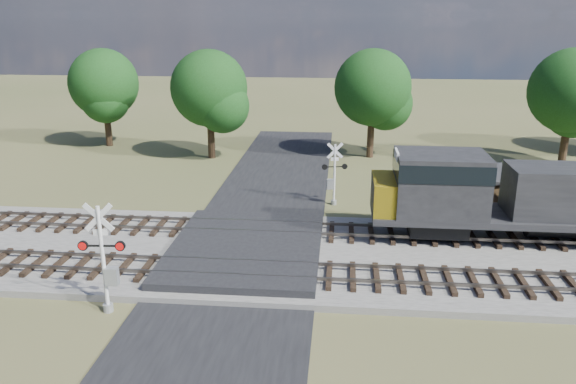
# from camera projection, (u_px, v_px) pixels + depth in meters

# --- Properties ---
(ground) EXTENTS (160.00, 160.00, 0.00)m
(ground) POSITION_uv_depth(u_px,v_px,m) (244.00, 260.00, 26.19)
(ground) COLOR #4A532C
(ground) RESTS_ON ground
(ballast_bed) EXTENTS (140.00, 10.00, 0.30)m
(ballast_bed) POSITION_uv_depth(u_px,v_px,m) (461.00, 261.00, 25.71)
(ballast_bed) COLOR gray
(ballast_bed) RESTS_ON ground
(road) EXTENTS (7.00, 60.00, 0.08)m
(road) POSITION_uv_depth(u_px,v_px,m) (244.00, 259.00, 26.18)
(road) COLOR black
(road) RESTS_ON ground
(crossing_panel) EXTENTS (7.00, 9.00, 0.62)m
(crossing_panel) POSITION_uv_depth(u_px,v_px,m) (246.00, 250.00, 26.57)
(crossing_panel) COLOR #262628
(crossing_panel) RESTS_ON ground
(track_near) EXTENTS (140.00, 2.60, 0.33)m
(track_near) POSITION_uv_depth(u_px,v_px,m) (309.00, 274.00, 23.88)
(track_near) COLOR black
(track_near) RESTS_ON ballast_bed
(track_far) EXTENTS (140.00, 2.60, 0.33)m
(track_far) POSITION_uv_depth(u_px,v_px,m) (314.00, 231.00, 28.63)
(track_far) COLOR black
(track_far) RESTS_ON ballast_bed
(crossing_signal_near) EXTENTS (1.79, 0.39, 4.43)m
(crossing_signal_near) POSITION_uv_depth(u_px,v_px,m) (106.00, 268.00, 21.12)
(crossing_signal_near) COLOR silver
(crossing_signal_near) RESTS_ON ground
(crossing_signal_far) EXTENTS (1.53, 0.42, 3.83)m
(crossing_signal_far) POSITION_uv_depth(u_px,v_px,m) (333.00, 179.00, 33.40)
(crossing_signal_far) COLOR silver
(crossing_signal_far) RESTS_ON ground
(equipment_shed) EXTENTS (4.59, 4.59, 2.61)m
(equipment_shed) POSITION_uv_depth(u_px,v_px,m) (506.00, 193.00, 31.68)
(equipment_shed) COLOR #45321D
(equipment_shed) RESTS_ON ground
(treeline) EXTENTS (79.41, 10.46, 10.84)m
(treeline) POSITION_uv_depth(u_px,v_px,m) (393.00, 82.00, 43.41)
(treeline) COLOR black
(treeline) RESTS_ON ground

